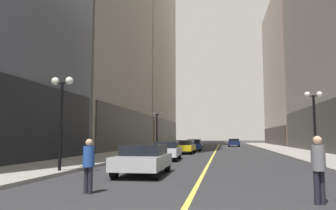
{
  "coord_description": "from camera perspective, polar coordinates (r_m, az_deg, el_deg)",
  "views": [
    {
      "loc": [
        0.92,
        -4.19,
        1.68
      ],
      "look_at": [
        -3.85,
        23.37,
        4.45
      ],
      "focal_mm": 34.07,
      "sensor_mm": 36.0,
      "label": 1
    }
  ],
  "objects": [
    {
      "name": "car_navy",
      "position": [
        54.93,
        11.68,
        -6.54
      ],
      "size": [
        1.9,
        4.06,
        1.32
      ],
      "color": "#141E4C",
      "rests_on": "ground"
    },
    {
      "name": "street_lamp_left_far",
      "position": [
        35.82,
        -1.99,
        -3.13
      ],
      "size": [
        1.06,
        0.36,
        4.43
      ],
      "color": "black",
      "rests_on": "ground"
    },
    {
      "name": "ground_plane",
      "position": [
        39.24,
        8.55,
        -8.05
      ],
      "size": [
        200.0,
        200.0,
        0.0
      ],
      "primitive_type": "plane",
      "color": "#2D2D30"
    },
    {
      "name": "building_right_far",
      "position": [
        67.11,
        22.69,
        5.55
      ],
      "size": [
        11.13,
        26.0,
        28.56
      ],
      "color": "gray",
      "rests_on": "ground"
    },
    {
      "name": "car_blue",
      "position": [
        38.31,
        4.64,
        -7.08
      ],
      "size": [
        1.95,
        4.27,
        1.32
      ],
      "color": "navy",
      "rests_on": "ground"
    },
    {
      "name": "car_yellow",
      "position": [
        31.75,
        3.06,
        -7.39
      ],
      "size": [
        1.84,
        4.24,
        1.32
      ],
      "color": "yellow",
      "rests_on": "ground"
    },
    {
      "name": "sidewalk_left",
      "position": [
        40.28,
        -3.38,
        -7.93
      ],
      "size": [
        4.5,
        78.0,
        0.15
      ],
      "primitive_type": "cube",
      "color": "#9E9991",
      "rests_on": "ground"
    },
    {
      "name": "pedestrian_in_grey_suit",
      "position": [
        8.96,
        25.32,
        -9.55
      ],
      "size": [
        0.46,
        0.46,
        1.7
      ],
      "color": "black",
      "rests_on": "ground"
    },
    {
      "name": "car_silver",
      "position": [
        14.26,
        -4.37,
        -9.51
      ],
      "size": [
        2.02,
        4.16,
        1.32
      ],
      "color": "#B7B7BC",
      "rests_on": "ground"
    },
    {
      "name": "street_lamp_right_mid",
      "position": [
        21.35,
        24.66,
        -0.91
      ],
      "size": [
        1.06,
        0.36,
        4.43
      ],
      "color": "black",
      "rests_on": "ground"
    },
    {
      "name": "sidewalk_right",
      "position": [
        39.9,
        20.58,
        -7.6
      ],
      "size": [
        4.5,
        78.0,
        0.15
      ],
      "primitive_type": "cube",
      "color": "#9E9991",
      "rests_on": "ground"
    },
    {
      "name": "lane_centre_stripe",
      "position": [
        39.24,
        8.55,
        -8.04
      ],
      "size": [
        0.16,
        70.0,
        0.01
      ],
      "primitive_type": "cube",
      "color": "#E5D64C",
      "rests_on": "ground"
    },
    {
      "name": "car_grey",
      "position": [
        45.61,
        4.81,
        -6.84
      ],
      "size": [
        1.94,
        4.37,
        1.32
      ],
      "color": "slate",
      "rests_on": "ground"
    },
    {
      "name": "street_lamp_left_near",
      "position": [
        15.47,
        -18.5,
        0.48
      ],
      "size": [
        1.06,
        0.36,
        4.43
      ],
      "color": "black",
      "rests_on": "ground"
    },
    {
      "name": "car_white",
      "position": [
        23.06,
        -0.15,
        -8.05
      ],
      "size": [
        1.92,
        4.21,
        1.32
      ],
      "color": "silver",
      "rests_on": "ground"
    },
    {
      "name": "pedestrian_in_blue_hoodie",
      "position": [
        9.92,
        -14.0,
        -9.83
      ],
      "size": [
        0.43,
        0.43,
        1.61
      ],
      "color": "black",
      "rests_on": "ground"
    }
  ]
}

